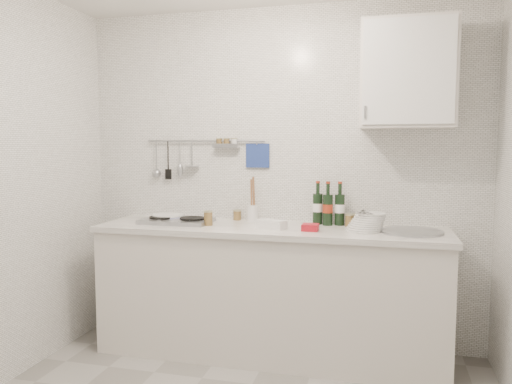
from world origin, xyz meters
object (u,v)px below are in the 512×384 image
(plate_stack_sink, at_px, (367,222))
(wine_bottles, at_px, (328,203))
(wall_cabinet, at_px, (407,75))
(plate_stack_hob, at_px, (166,218))
(utensil_crock, at_px, (252,211))

(plate_stack_sink, distance_m, wine_bottles, 0.35)
(wall_cabinet, bearing_deg, plate_stack_hob, -178.07)
(plate_stack_hob, bearing_deg, wall_cabinet, 1.93)
(utensil_crock, bearing_deg, wall_cabinet, -4.33)
(plate_stack_hob, distance_m, utensil_crock, 0.65)
(plate_stack_sink, distance_m, utensil_crock, 0.87)
(wall_cabinet, bearing_deg, utensil_crock, 175.67)
(wall_cabinet, relative_size, plate_stack_sink, 2.64)
(wall_cabinet, height_order, wine_bottles, wall_cabinet)
(plate_stack_sink, bearing_deg, plate_stack_hob, 177.61)
(plate_stack_sink, relative_size, wine_bottles, 0.86)
(plate_stack_hob, relative_size, utensil_crock, 0.79)
(wall_cabinet, distance_m, utensil_crock, 1.44)
(plate_stack_hob, distance_m, wine_bottles, 1.21)
(plate_stack_hob, height_order, plate_stack_sink, plate_stack_sink)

